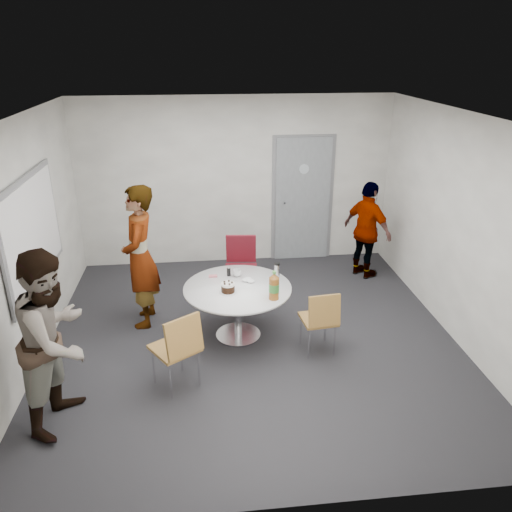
{
  "coord_description": "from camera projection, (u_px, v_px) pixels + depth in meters",
  "views": [
    {
      "loc": [
        -0.55,
        -5.32,
        3.39
      ],
      "look_at": [
        0.08,
        0.25,
        1.01
      ],
      "focal_mm": 35.0,
      "sensor_mm": 36.0,
      "label": 1
    }
  ],
  "objects": [
    {
      "name": "floor",
      "position": [
        252.0,
        338.0,
        6.25
      ],
      "size": [
        5.0,
        5.0,
        0.0
      ],
      "primitive_type": "plane",
      "color": "black",
      "rests_on": "ground"
    },
    {
      "name": "ceiling",
      "position": [
        251.0,
        116.0,
        5.19
      ],
      "size": [
        5.0,
        5.0,
        0.0
      ],
      "primitive_type": "plane",
      "rotation": [
        3.14,
        0.0,
        0.0
      ],
      "color": "silver",
      "rests_on": "wall_back"
    },
    {
      "name": "wall_back",
      "position": [
        236.0,
        182.0,
        8.0
      ],
      "size": [
        5.0,
        0.0,
        5.0
      ],
      "primitive_type": "plane",
      "rotation": [
        1.57,
        0.0,
        0.0
      ],
      "color": "#B1AFA8",
      "rests_on": "floor"
    },
    {
      "name": "wall_left",
      "position": [
        25.0,
        246.0,
        5.46
      ],
      "size": [
        0.0,
        5.0,
        5.0
      ],
      "primitive_type": "plane",
      "rotation": [
        1.57,
        0.0,
        1.57
      ],
      "color": "#B1AFA8",
      "rests_on": "floor"
    },
    {
      "name": "wall_right",
      "position": [
        459.0,
        229.0,
        5.97
      ],
      "size": [
        0.0,
        5.0,
        5.0
      ],
      "primitive_type": "plane",
      "rotation": [
        1.57,
        0.0,
        -1.57
      ],
      "color": "#B1AFA8",
      "rests_on": "floor"
    },
    {
      "name": "wall_front",
      "position": [
        289.0,
        366.0,
        3.43
      ],
      "size": [
        5.0,
        0.0,
        5.0
      ],
      "primitive_type": "plane",
      "rotation": [
        -1.57,
        0.0,
        0.0
      ],
      "color": "#B1AFA8",
      "rests_on": "floor"
    },
    {
      "name": "door",
      "position": [
        302.0,
        200.0,
        8.23
      ],
      "size": [
        1.02,
        0.17,
        2.12
      ],
      "color": "slate",
      "rests_on": "wall_back"
    },
    {
      "name": "whiteboard",
      "position": [
        33.0,
        231.0,
        5.61
      ],
      "size": [
        0.04,
        1.9,
        1.25
      ],
      "color": "slate",
      "rests_on": "wall_left"
    },
    {
      "name": "table",
      "position": [
        240.0,
        294.0,
        6.05
      ],
      "size": [
        1.31,
        1.31,
        1.03
      ],
      "color": "white",
      "rests_on": "floor"
    },
    {
      "name": "chair_near_left",
      "position": [
        179.0,
        344.0,
        5.12
      ],
      "size": [
        0.61,
        0.62,
        0.9
      ],
      "rotation": [
        0.0,
        0.0,
        0.59
      ],
      "color": "olive",
      "rests_on": "floor"
    },
    {
      "name": "chair_near_right",
      "position": [
        321.0,
        317.0,
        5.75
      ],
      "size": [
        0.43,
        0.46,
        0.82
      ],
      "rotation": [
        0.0,
        0.0,
        0.11
      ],
      "color": "olive",
      "rests_on": "floor"
    },
    {
      "name": "chair_far",
      "position": [
        241.0,
        262.0,
        7.02
      ],
      "size": [
        0.49,
        0.52,
        0.93
      ],
      "rotation": [
        0.0,
        0.0,
        3.04
      ],
      "color": "maroon",
      "rests_on": "floor"
    },
    {
      "name": "person_main",
      "position": [
        140.0,
        257.0,
        6.26
      ],
      "size": [
        0.46,
        0.68,
        1.85
      ],
      "primitive_type": "imported",
      "rotation": [
        0.0,
        0.0,
        -1.59
      ],
      "color": "#A5C6EA",
      "rests_on": "floor"
    },
    {
      "name": "person_left",
      "position": [
        55.0,
        339.0,
        4.59
      ],
      "size": [
        0.88,
        1.01,
        1.78
      ],
      "primitive_type": "imported",
      "rotation": [
        0.0,
        0.0,
        1.31
      ],
      "color": "white",
      "rests_on": "floor"
    },
    {
      "name": "person_right",
      "position": [
        367.0,
        230.0,
        7.64
      ],
      "size": [
        0.77,
        0.96,
        1.52
      ],
      "primitive_type": "imported",
      "rotation": [
        0.0,
        0.0,
        2.11
      ],
      "color": "black",
      "rests_on": "floor"
    }
  ]
}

